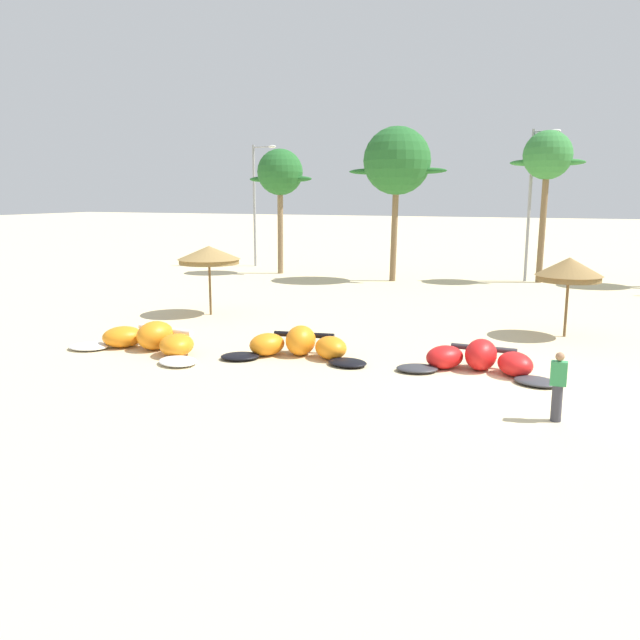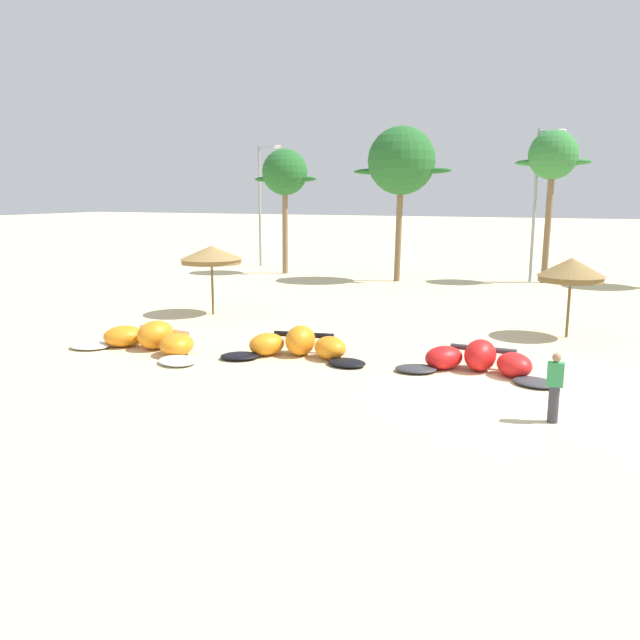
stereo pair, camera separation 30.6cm
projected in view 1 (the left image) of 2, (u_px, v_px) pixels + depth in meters
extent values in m
plane|color=beige|center=(527.00, 388.00, 17.40)|extent=(260.00, 260.00, 0.00)
ellipsoid|color=white|center=(89.00, 346.00, 21.77)|extent=(1.55, 1.35, 0.19)
ellipsoid|color=orange|center=(123.00, 337.00, 22.02)|extent=(1.72, 1.73, 0.71)
ellipsoid|color=orange|center=(155.00, 335.00, 21.67)|extent=(1.26, 1.49, 0.95)
ellipsoid|color=orange|center=(177.00, 345.00, 20.84)|extent=(1.59, 1.70, 0.71)
ellipsoid|color=white|center=(178.00, 361.00, 19.83)|extent=(1.71, 1.60, 0.19)
cylinder|color=white|center=(165.00, 330.00, 22.05)|extent=(2.31, 0.52, 0.21)
cube|color=white|center=(153.00, 336.00, 21.55)|extent=(0.90, 0.60, 0.04)
ellipsoid|color=black|center=(240.00, 356.00, 20.44)|extent=(1.53, 1.43, 0.19)
ellipsoid|color=orange|center=(267.00, 344.00, 20.91)|extent=(1.39, 1.51, 0.71)
ellipsoid|color=orange|center=(301.00, 340.00, 20.91)|extent=(1.13, 1.36, 0.96)
ellipsoid|color=orange|center=(331.00, 348.00, 20.45)|extent=(1.53, 1.54, 0.71)
ellipsoid|color=black|center=(348.00, 363.00, 19.68)|extent=(1.38, 1.16, 0.19)
cylinder|color=black|center=(304.00, 335.00, 21.30)|extent=(2.02, 0.50, 0.18)
cube|color=black|center=(300.00, 341.00, 20.79)|extent=(0.79, 0.55, 0.04)
ellipsoid|color=#333338|center=(417.00, 368.00, 19.04)|extent=(1.45, 1.26, 0.18)
ellipsoid|color=red|center=(445.00, 357.00, 19.34)|extent=(1.46, 1.53, 0.69)
ellipsoid|color=red|center=(481.00, 355.00, 19.14)|extent=(0.95, 1.24, 0.92)
ellipsoid|color=red|center=(515.00, 364.00, 18.53)|extent=(1.44, 1.52, 0.69)
ellipsoid|color=#333338|center=(536.00, 381.00, 17.72)|extent=(1.47, 1.30, 0.18)
cylinder|color=#333338|center=(484.00, 349.00, 19.51)|extent=(1.95, 0.23, 0.18)
cube|color=#333338|center=(480.00, 355.00, 19.03)|extent=(0.72, 0.46, 0.04)
cylinder|color=brown|center=(210.00, 287.00, 27.76)|extent=(0.10, 0.10, 2.39)
cone|color=olive|center=(209.00, 253.00, 27.48)|extent=(2.66, 2.66, 0.56)
cylinder|color=olive|center=(209.00, 262.00, 27.55)|extent=(2.53, 2.53, 0.20)
cylinder|color=brown|center=(566.00, 306.00, 23.50)|extent=(0.10, 0.10, 2.24)
cone|color=olive|center=(569.00, 266.00, 23.22)|extent=(2.36, 2.36, 0.65)
cylinder|color=brown|center=(568.00, 278.00, 23.31)|extent=(2.24, 2.24, 0.20)
cylinder|color=#383842|center=(557.00, 403.00, 14.82)|extent=(0.24, 0.24, 0.85)
cube|color=#338E51|center=(559.00, 373.00, 14.68)|extent=(0.36, 0.22, 0.56)
sphere|color=#9E7051|center=(560.00, 357.00, 14.61)|extent=(0.20, 0.20, 0.20)
cylinder|color=#7F6647|center=(280.00, 223.00, 41.88)|extent=(0.41, 0.36, 6.47)
sphere|color=#236028|center=(280.00, 172.00, 41.25)|extent=(2.90, 2.90, 2.90)
ellipsoid|color=#236028|center=(264.00, 179.00, 41.77)|extent=(2.03, 0.50, 0.36)
ellipsoid|color=#236028|center=(297.00, 179.00, 40.91)|extent=(2.03, 0.50, 0.36)
cylinder|color=brown|center=(395.00, 222.00, 38.12)|extent=(0.49, 0.36, 6.99)
sphere|color=#236028|center=(397.00, 161.00, 37.43)|extent=(3.89, 3.89, 3.89)
ellipsoid|color=#236028|center=(371.00, 171.00, 38.12)|extent=(2.72, 0.50, 0.36)
ellipsoid|color=#236028|center=(423.00, 171.00, 36.96)|extent=(2.72, 0.50, 0.36)
cylinder|color=brown|center=(543.00, 220.00, 37.45)|extent=(0.42, 0.36, 7.27)
sphere|color=#337A38|center=(548.00, 155.00, 36.75)|extent=(2.75, 2.75, 2.75)
ellipsoid|color=#337A38|center=(527.00, 163.00, 37.24)|extent=(1.92, 0.50, 0.36)
ellipsoid|color=#337A38|center=(568.00, 162.00, 36.42)|extent=(1.92, 0.50, 0.36)
cylinder|color=gray|center=(254.00, 206.00, 46.06)|extent=(0.18, 0.18, 8.45)
cylinder|color=gray|center=(263.00, 147.00, 45.01)|extent=(1.46, 0.10, 0.10)
ellipsoid|color=silver|center=(272.00, 147.00, 44.73)|extent=(0.56, 0.24, 0.20)
cylinder|color=gray|center=(529.00, 207.00, 37.85)|extent=(0.18, 0.18, 8.74)
cylinder|color=gray|center=(545.00, 131.00, 36.82)|extent=(1.19, 0.10, 0.10)
ellipsoid|color=silver|center=(556.00, 131.00, 36.60)|extent=(0.56, 0.24, 0.20)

